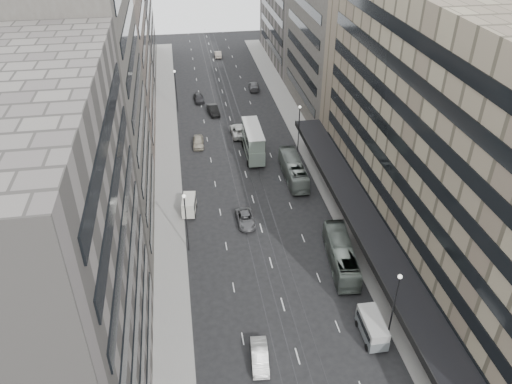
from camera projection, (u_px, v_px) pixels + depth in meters
ground at (285, 311)px, 53.83m from camera, size 220.00×220.00×0.00m
sidewalk_right at (307, 143)px, 86.42m from camera, size 4.00×125.00×0.15m
sidewalk_left at (167, 154)px, 83.18m from camera, size 4.00×125.00×0.15m
department_store at (463, 139)px, 55.19m from camera, size 19.20×60.00×30.00m
building_right_mid at (341, 47)px, 93.19m from camera, size 15.00×28.00×24.00m
building_right_far at (303, 1)px, 116.91m from camera, size 15.00×32.00×28.00m
building_left_a at (24, 282)px, 36.12m from camera, size 15.00×28.00×30.00m
building_left_b at (72, 108)px, 57.36m from camera, size 15.00×26.00×34.00m
building_left_c at (101, 68)px, 82.14m from camera, size 15.00×28.00×25.00m
building_left_d at (114, 11)px, 108.61m from camera, size 15.00×38.00×28.00m
lamp_right_near at (395, 299)px, 48.17m from camera, size 0.44×0.44×8.32m
lamp_right_far at (299, 123)px, 81.25m from camera, size 0.44×0.44×8.32m
lamp_left_near at (186, 216)px, 59.60m from camera, size 0.44×0.44×8.32m
lamp_left_far at (176, 86)px, 95.16m from camera, size 0.44×0.44×8.32m
bus_near at (341, 254)px, 59.36m from camera, size 3.82×11.27×3.08m
bus_far at (293, 169)px, 76.06m from camera, size 2.76×11.17×3.10m
double_decker at (253, 141)px, 81.37m from camera, size 2.99×9.36×5.09m
vw_microbus at (372, 327)px, 50.15m from camera, size 2.20×4.69×2.51m
panel_van at (189, 205)px, 68.48m from camera, size 2.28×3.98×2.39m
sedan_1 at (260, 356)px, 47.92m from camera, size 1.99×4.68×1.50m
sedan_2 at (246, 219)px, 66.82m from camera, size 2.35×4.94×1.36m
sedan_4 at (198, 142)px, 85.34m from camera, size 2.08×4.66×1.56m
sedan_5 at (213, 110)px, 96.51m from camera, size 2.34×5.21×1.66m
sedan_6 at (239, 131)px, 88.92m from camera, size 2.95×6.13×1.68m
sedan_7 at (254, 86)px, 107.30m from camera, size 2.56×5.35×1.50m
sedan_8 at (199, 98)px, 101.67m from camera, size 2.16×4.75×1.58m
sedan_9 at (218, 54)px, 125.74m from camera, size 1.68×4.56×1.49m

